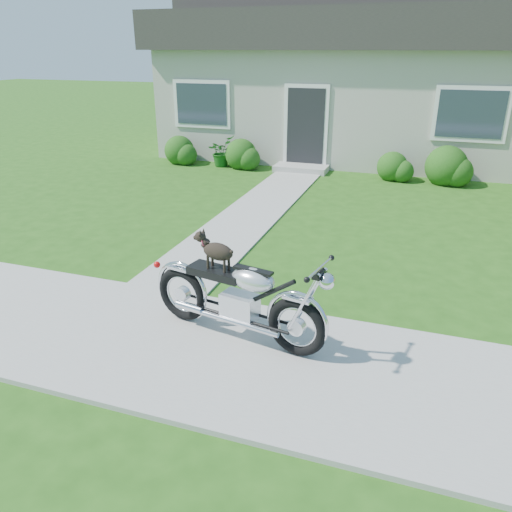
{
  "coord_description": "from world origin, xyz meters",
  "views": [
    {
      "loc": [
        1.65,
        -4.23,
        3.07
      ],
      "look_at": [
        -0.15,
        1.0,
        0.75
      ],
      "focal_mm": 35.0,
      "sensor_mm": 36.0,
      "label": 1
    }
  ],
  "objects_px": {
    "motorcycle_with_dog": "(239,296)",
    "potted_plant_right": "(438,169)",
    "house": "(379,80)",
    "potted_plant_left": "(221,151)"
  },
  "relations": [
    {
      "from": "potted_plant_left",
      "to": "potted_plant_right",
      "type": "xyz_separation_m",
      "value": [
        5.71,
        0.0,
        -0.06
      ]
    },
    {
      "from": "potted_plant_left",
      "to": "house",
      "type": "bearing_deg",
      "value": 42.39
    },
    {
      "from": "house",
      "to": "motorcycle_with_dog",
      "type": "relative_size",
      "value": 5.71
    },
    {
      "from": "house",
      "to": "motorcycle_with_dog",
      "type": "xyz_separation_m",
      "value": [
        -0.11,
        -11.69,
        -1.6
      ]
    },
    {
      "from": "motorcycle_with_dog",
      "to": "potted_plant_right",
      "type": "bearing_deg",
      "value": 87.06
    },
    {
      "from": "potted_plant_right",
      "to": "motorcycle_with_dog",
      "type": "relative_size",
      "value": 0.31
    },
    {
      "from": "house",
      "to": "potted_plant_right",
      "type": "height_order",
      "value": "house"
    },
    {
      "from": "house",
      "to": "motorcycle_with_dog",
      "type": "distance_m",
      "value": 11.8
    },
    {
      "from": "house",
      "to": "motorcycle_with_dog",
      "type": "bearing_deg",
      "value": -90.53
    },
    {
      "from": "motorcycle_with_dog",
      "to": "potted_plant_left",
      "type": "bearing_deg",
      "value": 125.0
    }
  ]
}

